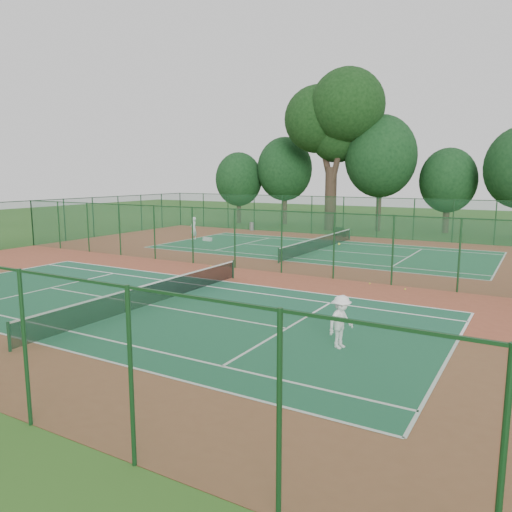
{
  "coord_description": "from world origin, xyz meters",
  "views": [
    {
      "loc": [
        14.05,
        -24.35,
        5.45
      ],
      "look_at": [
        2.27,
        -4.08,
        1.6
      ],
      "focal_mm": 35.0,
      "sensor_mm": 36.0,
      "label": 1
    }
  ],
  "objects_px": {
    "player_near": "(341,322)",
    "trash_bin": "(252,226)",
    "big_tree": "(334,118)",
    "player_far": "(194,228)",
    "kit_bag": "(207,239)",
    "bench": "(339,232)"
  },
  "relations": [
    {
      "from": "trash_bin",
      "to": "big_tree",
      "type": "bearing_deg",
      "value": 35.21
    },
    {
      "from": "trash_bin",
      "to": "kit_bag",
      "type": "height_order",
      "value": "trash_bin"
    },
    {
      "from": "player_near",
      "to": "player_far",
      "type": "relative_size",
      "value": 0.89
    },
    {
      "from": "bench",
      "to": "big_tree",
      "type": "relative_size",
      "value": 0.09
    },
    {
      "from": "player_far",
      "to": "player_near",
      "type": "bearing_deg",
      "value": 40.75
    },
    {
      "from": "player_near",
      "to": "player_far",
      "type": "distance_m",
      "value": 27.64
    },
    {
      "from": "player_far",
      "to": "big_tree",
      "type": "height_order",
      "value": "big_tree"
    },
    {
      "from": "player_near",
      "to": "big_tree",
      "type": "relative_size",
      "value": 0.11
    },
    {
      "from": "kit_bag",
      "to": "big_tree",
      "type": "bearing_deg",
      "value": 68.75
    },
    {
      "from": "player_near",
      "to": "bench",
      "type": "height_order",
      "value": "player_near"
    },
    {
      "from": "player_near",
      "to": "trash_bin",
      "type": "xyz_separation_m",
      "value": [
        -19.52,
        27.44,
        -0.46
      ]
    },
    {
      "from": "big_tree",
      "to": "player_far",
      "type": "bearing_deg",
      "value": -118.57
    },
    {
      "from": "trash_bin",
      "to": "big_tree",
      "type": "xyz_separation_m",
      "value": [
        6.51,
        4.6,
        10.42
      ]
    },
    {
      "from": "bench",
      "to": "player_near",
      "type": "bearing_deg",
      "value": -46.74
    },
    {
      "from": "player_far",
      "to": "kit_bag",
      "type": "relative_size",
      "value": 2.44
    },
    {
      "from": "kit_bag",
      "to": "big_tree",
      "type": "distance_m",
      "value": 17.89
    },
    {
      "from": "kit_bag",
      "to": "big_tree",
      "type": "xyz_separation_m",
      "value": [
        5.7,
        13.17,
        10.68
      ]
    },
    {
      "from": "trash_bin",
      "to": "player_far",
      "type": "bearing_deg",
      "value": -94.22
    },
    {
      "from": "player_far",
      "to": "bench",
      "type": "relative_size",
      "value": 1.36
    },
    {
      "from": "bench",
      "to": "big_tree",
      "type": "distance_m",
      "value": 11.77
    },
    {
      "from": "trash_bin",
      "to": "big_tree",
      "type": "relative_size",
      "value": 0.05
    },
    {
      "from": "player_near",
      "to": "big_tree",
      "type": "height_order",
      "value": "big_tree"
    }
  ]
}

